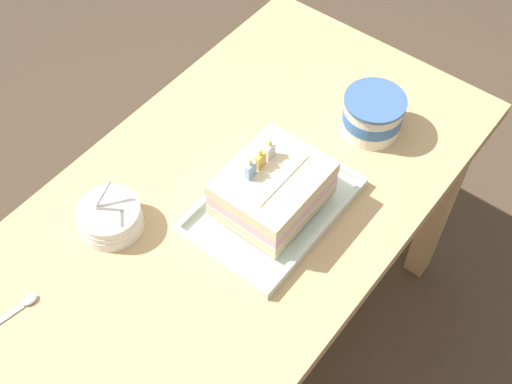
{
  "coord_description": "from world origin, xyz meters",
  "views": [
    {
      "loc": [
        -0.63,
        -0.54,
        1.84
      ],
      "look_at": [
        0.0,
        -0.04,
        0.75
      ],
      "focal_mm": 46.93,
      "sensor_mm": 36.0,
      "label": 1
    }
  ],
  "objects": [
    {
      "name": "ground_plane",
      "position": [
        0.0,
        0.0,
        0.0
      ],
      "size": [
        8.0,
        8.0,
        0.0
      ],
      "primitive_type": "plane",
      "color": "#4C3D2D"
    },
    {
      "name": "dining_table",
      "position": [
        0.0,
        0.0,
        0.61
      ],
      "size": [
        1.17,
        0.67,
        0.72
      ],
      "color": "tan",
      "rests_on": "ground_plane"
    },
    {
      "name": "foil_tray",
      "position": [
        0.01,
        -0.08,
        0.73
      ],
      "size": [
        0.34,
        0.24,
        0.02
      ],
      "color": "silver",
      "rests_on": "dining_table"
    },
    {
      "name": "birthday_cake",
      "position": [
        0.01,
        -0.08,
        0.79
      ],
      "size": [
        0.21,
        0.17,
        0.14
      ],
      "color": "beige",
      "rests_on": "foil_tray"
    },
    {
      "name": "bowl_stack",
      "position": [
        -0.22,
        0.15,
        0.75
      ],
      "size": [
        0.13,
        0.13,
        0.11
      ],
      "color": "white",
      "rests_on": "dining_table"
    },
    {
      "name": "ice_cream_tub",
      "position": [
        0.32,
        -0.12,
        0.77
      ],
      "size": [
        0.14,
        0.14,
        0.1
      ],
      "color": "silver",
      "rests_on": "dining_table"
    },
    {
      "name": "serving_spoon_near_tray",
      "position": [
        -0.46,
        0.15,
        0.72
      ],
      "size": [
        0.13,
        0.04,
        0.01
      ],
      "color": "silver",
      "rests_on": "dining_table"
    }
  ]
}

